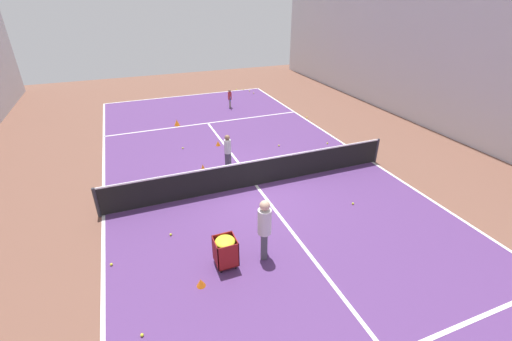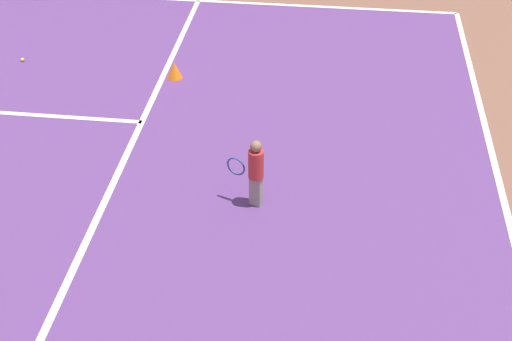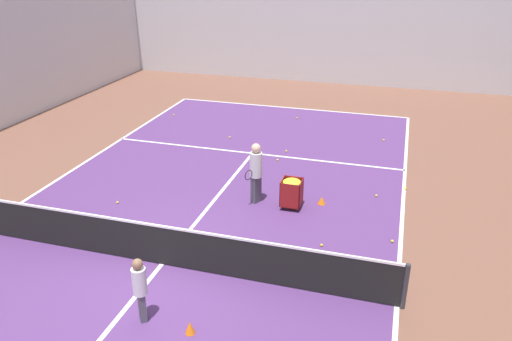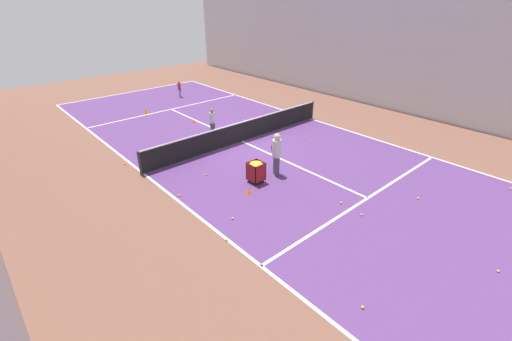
% 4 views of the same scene
% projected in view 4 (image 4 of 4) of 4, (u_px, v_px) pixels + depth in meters
% --- Properties ---
extents(ground_plane, '(38.78, 38.78, 0.00)m').
position_uv_depth(ground_plane, '(242.00, 141.00, 16.37)').
color(ground_plane, brown).
extents(court_playing_area, '(10.01, 24.83, 0.00)m').
position_uv_depth(court_playing_area, '(242.00, 141.00, 16.37)').
color(court_playing_area, '#563370').
rests_on(court_playing_area, ground).
extents(line_baseline_near, '(10.01, 0.10, 0.00)m').
position_uv_depth(line_baseline_near, '(133.00, 92.00, 24.61)').
color(line_baseline_near, white).
rests_on(line_baseline_near, ground).
extents(line_sideline_left, '(0.10, 24.83, 0.00)m').
position_uv_depth(line_sideline_left, '(310.00, 119.00, 19.32)').
color(line_sideline_left, white).
rests_on(line_sideline_left, ground).
extents(line_sideline_right, '(0.10, 24.83, 0.00)m').
position_uv_depth(line_sideline_right, '(144.00, 174.00, 13.42)').
color(line_sideline_right, white).
rests_on(line_sideline_right, ground).
extents(line_service_near, '(10.01, 0.10, 0.00)m').
position_uv_depth(line_service_near, '(171.00, 109.00, 20.90)').
color(line_service_near, white).
rests_on(line_service_near, ground).
extents(line_service_far, '(10.01, 0.10, 0.00)m').
position_uv_depth(line_service_far, '(368.00, 198.00, 11.84)').
color(line_service_far, white).
rests_on(line_service_far, ground).
extents(line_centre_service, '(0.10, 13.66, 0.00)m').
position_uv_depth(line_centre_service, '(242.00, 141.00, 16.37)').
color(line_centre_service, white).
rests_on(line_centre_service, ground).
extents(hall_enclosure_left, '(0.15, 35.08, 6.71)m').
position_uv_depth(hall_enclosure_left, '(369.00, 48.00, 20.75)').
color(hall_enclosure_left, silver).
rests_on(hall_enclosure_left, ground).
extents(tennis_net, '(10.31, 0.10, 0.99)m').
position_uv_depth(tennis_net, '(242.00, 131.00, 16.13)').
color(tennis_net, '#2D2D33').
rests_on(tennis_net, ground).
extents(player_near_baseline, '(0.28, 0.56, 1.06)m').
position_uv_depth(player_near_baseline, '(179.00, 88.00, 23.13)').
color(player_near_baseline, gray).
rests_on(player_near_baseline, ground).
extents(coach_at_net, '(0.45, 0.70, 1.70)m').
position_uv_depth(coach_at_net, '(277.00, 151.00, 12.97)').
color(coach_at_net, '#4C4C56').
rests_on(coach_at_net, ground).
extents(child_midcourt, '(0.37, 0.37, 1.33)m').
position_uv_depth(child_midcourt, '(212.00, 120.00, 16.88)').
color(child_midcourt, '#4C4C56').
rests_on(child_midcourt, ground).
extents(ball_cart, '(0.53, 0.54, 0.83)m').
position_uv_depth(ball_cart, '(256.00, 168.00, 12.60)').
color(ball_cart, maroon).
rests_on(ball_cart, ground).
extents(training_cone_0, '(0.18, 0.18, 0.25)m').
position_uv_depth(training_cone_0, '(195.00, 136.00, 16.65)').
color(training_cone_0, orange).
rests_on(training_cone_0, ground).
extents(training_cone_1, '(0.21, 0.21, 0.21)m').
position_uv_depth(training_cone_1, '(249.00, 191.00, 12.08)').
color(training_cone_1, orange).
rests_on(training_cone_1, ground).
extents(training_cone_2, '(0.20, 0.20, 0.22)m').
position_uv_depth(training_cone_2, '(193.00, 121.00, 18.71)').
color(training_cone_2, orange).
rests_on(training_cone_2, ground).
extents(training_cone_3, '(0.28, 0.28, 0.32)m').
position_uv_depth(training_cone_3, '(146.00, 111.00, 20.07)').
color(training_cone_3, orange).
rests_on(training_cone_3, ground).
extents(tennis_ball_0, '(0.07, 0.07, 0.07)m').
position_uv_depth(tennis_ball_0, '(247.00, 97.00, 23.19)').
color(tennis_ball_0, yellow).
rests_on(tennis_ball_0, ground).
extents(tennis_ball_1, '(0.07, 0.07, 0.07)m').
position_uv_depth(tennis_ball_1, '(498.00, 271.00, 8.69)').
color(tennis_ball_1, yellow).
rests_on(tennis_ball_1, ground).
extents(tennis_ball_2, '(0.07, 0.07, 0.07)m').
position_uv_depth(tennis_ball_2, '(192.00, 85.00, 26.35)').
color(tennis_ball_2, yellow).
rests_on(tennis_ball_2, ground).
extents(tennis_ball_3, '(0.07, 0.07, 0.07)m').
position_uv_depth(tennis_ball_3, '(227.00, 240.00, 9.80)').
color(tennis_ball_3, yellow).
rests_on(tennis_ball_3, ground).
extents(tennis_ball_4, '(0.07, 0.07, 0.07)m').
position_uv_depth(tennis_ball_4, '(167.00, 127.00, 17.99)').
color(tennis_ball_4, yellow).
rests_on(tennis_ball_4, ground).
extents(tennis_ball_5, '(0.07, 0.07, 0.07)m').
position_uv_depth(tennis_ball_5, '(174.00, 83.00, 26.76)').
color(tennis_ball_5, yellow).
rests_on(tennis_ball_5, ground).
extents(tennis_ball_6, '(0.07, 0.07, 0.07)m').
position_uv_depth(tennis_ball_6, '(240.00, 117.00, 19.51)').
color(tennis_ball_6, yellow).
rests_on(tennis_ball_6, ground).
extents(tennis_ball_7, '(0.07, 0.07, 0.07)m').
position_uv_depth(tennis_ball_7, '(418.00, 198.00, 11.77)').
color(tennis_ball_7, yellow).
rests_on(tennis_ball_7, ground).
extents(tennis_ball_8, '(0.07, 0.07, 0.07)m').
position_uv_depth(tennis_ball_8, '(362.00, 215.00, 10.90)').
color(tennis_ball_8, yellow).
rests_on(tennis_ball_8, ground).
extents(tennis_ball_9, '(0.07, 0.07, 0.07)m').
position_uv_depth(tennis_ball_9, '(124.00, 164.00, 14.16)').
color(tennis_ball_9, yellow).
rests_on(tennis_ball_9, ground).
extents(tennis_ball_10, '(0.07, 0.07, 0.07)m').
position_uv_depth(tennis_ball_10, '(233.00, 218.00, 10.72)').
color(tennis_ball_10, yellow).
rests_on(tennis_ball_10, ground).
extents(tennis_ball_11, '(0.07, 0.07, 0.07)m').
position_uv_depth(tennis_ball_11, '(274.00, 112.00, 20.38)').
color(tennis_ball_11, yellow).
rests_on(tennis_ball_11, ground).
extents(tennis_ball_12, '(0.07, 0.07, 0.07)m').
position_uv_depth(tennis_ball_12, '(180.00, 83.00, 26.85)').
color(tennis_ball_12, yellow).
rests_on(tennis_ball_12, ground).
extents(tennis_ball_13, '(0.07, 0.07, 0.07)m').
position_uv_depth(tennis_ball_13, '(206.00, 175.00, 13.31)').
color(tennis_ball_13, yellow).
rests_on(tennis_ball_13, ground).
extents(tennis_ball_14, '(0.07, 0.07, 0.07)m').
position_uv_depth(tennis_ball_14, '(179.00, 195.00, 11.95)').
color(tennis_ball_14, yellow).
rests_on(tennis_ball_14, ground).
extents(tennis_ball_15, '(0.07, 0.07, 0.07)m').
position_uv_depth(tennis_ball_15, '(363.00, 307.00, 7.69)').
color(tennis_ball_15, yellow).
rests_on(tennis_ball_15, ground).
extents(tennis_ball_16, '(0.07, 0.07, 0.07)m').
position_uv_depth(tennis_ball_16, '(341.00, 203.00, 11.52)').
color(tennis_ball_16, yellow).
rests_on(tennis_ball_16, ground).
extents(tennis_ball_17, '(0.07, 0.07, 0.07)m').
position_uv_depth(tennis_ball_17, '(187.00, 84.00, 26.69)').
color(tennis_ball_17, yellow).
rests_on(tennis_ball_17, ground).
extents(tennis_ball_18, '(0.07, 0.07, 0.07)m').
position_uv_depth(tennis_ball_18, '(312.00, 141.00, 16.30)').
color(tennis_ball_18, yellow).
rests_on(tennis_ball_18, ground).
extents(tennis_ball_19, '(0.07, 0.07, 0.07)m').
position_uv_depth(tennis_ball_19, '(510.00, 189.00, 12.35)').
color(tennis_ball_19, yellow).
rests_on(tennis_ball_19, ground).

